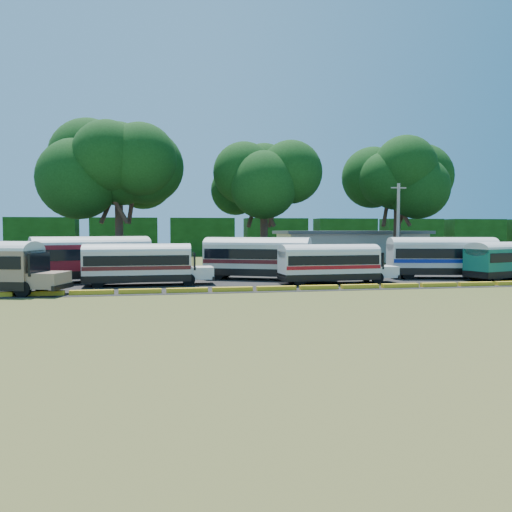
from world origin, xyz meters
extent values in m
plane|color=#45551C|center=(0.00, 0.00, 0.00)|extent=(160.00, 160.00, 0.00)
cube|color=black|center=(1.00, 12.00, 0.01)|extent=(64.00, 24.00, 0.02)
cube|color=yellow|center=(-13.50, 1.00, 0.15)|extent=(2.70, 0.45, 0.30)
cube|color=yellow|center=(-10.50, 1.00, 0.15)|extent=(2.70, 0.45, 0.30)
cube|color=yellow|center=(-7.50, 1.00, 0.15)|extent=(2.70, 0.45, 0.30)
cube|color=yellow|center=(-4.50, 1.00, 0.15)|extent=(2.70, 0.45, 0.30)
cube|color=yellow|center=(-1.50, 1.00, 0.15)|extent=(2.70, 0.45, 0.30)
cube|color=yellow|center=(1.50, 1.00, 0.15)|extent=(2.70, 0.45, 0.30)
cube|color=yellow|center=(4.50, 1.00, 0.15)|extent=(2.70, 0.45, 0.30)
cube|color=yellow|center=(7.50, 1.00, 0.15)|extent=(2.70, 0.45, 0.30)
cube|color=yellow|center=(10.50, 1.00, 0.15)|extent=(2.70, 0.45, 0.30)
cube|color=yellow|center=(13.50, 1.00, 0.15)|extent=(2.70, 0.45, 0.30)
cube|color=yellow|center=(16.50, 1.00, 0.15)|extent=(2.70, 0.45, 0.30)
cube|color=beige|center=(18.00, 30.00, 1.80)|extent=(18.00, 8.00, 3.60)
cube|color=#4F5056|center=(18.00, 30.00, 3.80)|extent=(19.00, 9.00, 0.40)
cube|color=black|center=(-24.00, 48.00, 3.00)|extent=(10.00, 4.00, 6.00)
cube|color=black|center=(-12.00, 48.00, 3.00)|extent=(10.00, 4.00, 6.00)
cube|color=black|center=(0.00, 48.00, 3.00)|extent=(10.00, 4.00, 6.00)
cube|color=black|center=(12.00, 48.00, 3.00)|extent=(10.00, 4.00, 6.00)
cube|color=black|center=(24.00, 48.00, 3.00)|extent=(10.00, 4.00, 6.00)
cube|color=black|center=(36.00, 48.00, 3.00)|extent=(10.00, 4.00, 6.00)
cube|color=black|center=(48.00, 48.00, 3.00)|extent=(10.00, 4.00, 6.00)
cylinder|color=black|center=(-14.47, 0.47, 0.51)|extent=(1.07, 0.57, 1.03)
cylinder|color=black|center=(-13.84, 2.57, 0.51)|extent=(1.07, 0.57, 1.03)
cube|color=#9A7861|center=(-13.07, 1.20, 0.98)|extent=(2.42, 2.69, 0.98)
cube|color=black|center=(-13.69, 1.38, 1.98)|extent=(0.82, 2.31, 1.41)
cube|color=black|center=(-12.23, 0.95, 0.56)|extent=(0.90, 2.46, 0.31)
cylinder|color=black|center=(-7.23, 9.54, 0.54)|extent=(1.12, 0.66, 1.09)
cylinder|color=black|center=(-8.04, 11.72, 0.54)|extent=(1.12, 0.66, 1.09)
cylinder|color=black|center=(-14.15, 6.96, 0.54)|extent=(1.12, 0.66, 1.09)
cylinder|color=black|center=(-14.96, 9.14, 0.54)|extent=(1.12, 0.66, 1.09)
cube|color=black|center=(-11.60, 9.15, 0.71)|extent=(9.29, 5.66, 0.60)
cube|color=maroon|center=(-11.60, 9.15, 1.99)|extent=(9.29, 5.66, 1.99)
cube|color=black|center=(-11.60, 9.15, 2.23)|extent=(8.98, 5.59, 0.83)
ellipsoid|color=silver|center=(-11.60, 9.15, 2.99)|extent=(9.29, 5.66, 1.22)
cube|color=maroon|center=(-6.52, 11.05, 1.03)|extent=(2.67, 2.92, 1.03)
cube|color=black|center=(-7.16, 10.81, 2.09)|extent=(1.03, 2.40, 1.49)
cube|color=black|center=(-5.65, 11.37, 0.60)|extent=(1.11, 2.56, 0.33)
cube|color=black|center=(-15.72, 7.61, 0.60)|extent=(1.11, 2.56, 0.33)
cylinder|color=black|center=(-4.22, 4.80, 0.47)|extent=(0.94, 0.28, 0.94)
cylinder|color=black|center=(-4.25, 6.80, 0.47)|extent=(0.94, 0.28, 0.94)
cylinder|color=black|center=(-10.58, 4.68, 0.47)|extent=(0.94, 0.28, 0.94)
cylinder|color=black|center=(-10.61, 6.68, 0.47)|extent=(0.94, 0.28, 0.94)
cube|color=black|center=(-7.88, 5.73, 0.61)|extent=(7.71, 2.48, 0.51)
cube|color=white|center=(-7.88, 5.73, 1.72)|extent=(7.71, 2.48, 1.71)
cube|color=black|center=(-7.88, 5.73, 1.92)|extent=(7.41, 2.53, 0.72)
cube|color=maroon|center=(-7.88, 5.73, 1.37)|extent=(7.64, 2.52, 0.28)
ellipsoid|color=silver|center=(-7.88, 5.73, 2.57)|extent=(7.71, 2.48, 1.05)
cube|color=white|center=(-3.21, 5.82, 0.89)|extent=(1.72, 2.09, 0.89)
cube|color=black|center=(-3.80, 5.81, 1.80)|extent=(0.18, 2.15, 1.28)
cube|color=black|center=(-2.41, 5.83, 0.51)|extent=(0.21, 2.29, 0.28)
cube|color=black|center=(-11.67, 5.66, 0.51)|extent=(0.21, 2.29, 0.28)
cylinder|color=black|center=(4.94, 5.91, 0.53)|extent=(1.09, 0.70, 1.06)
cylinder|color=black|center=(5.85, 7.98, 0.53)|extent=(1.09, 0.70, 1.06)
cylinder|color=black|center=(-1.64, 8.80, 0.53)|extent=(1.09, 0.70, 1.06)
cylinder|color=black|center=(-0.73, 10.87, 0.53)|extent=(1.09, 0.70, 1.06)
cube|color=black|center=(1.62, 8.60, 0.69)|extent=(9.00, 5.90, 0.58)
cube|color=beige|center=(1.62, 8.60, 1.94)|extent=(9.00, 5.90, 1.93)
cube|color=black|center=(1.62, 8.60, 2.17)|extent=(8.71, 5.82, 0.81)
cube|color=#4E1417|center=(1.62, 8.60, 1.55)|extent=(8.94, 5.91, 0.32)
ellipsoid|color=silver|center=(1.62, 8.60, 2.91)|extent=(9.00, 5.90, 1.19)
cube|color=beige|center=(6.46, 6.48, 1.00)|extent=(2.68, 2.89, 1.00)
cube|color=black|center=(5.85, 6.75, 2.04)|extent=(1.12, 2.29, 1.45)
cube|color=black|center=(7.28, 6.12, 0.58)|extent=(1.21, 2.45, 0.32)
cube|color=black|center=(-2.30, 10.32, 0.58)|extent=(1.21, 2.45, 0.32)
cylinder|color=black|center=(9.95, 3.53, 0.46)|extent=(0.92, 0.30, 0.91)
cylinder|color=black|center=(9.84, 5.48, 0.46)|extent=(0.92, 0.30, 0.91)
cylinder|color=black|center=(3.75, 3.21, 0.46)|extent=(0.92, 0.30, 0.91)
cylinder|color=black|center=(3.65, 5.16, 0.46)|extent=(0.92, 0.30, 0.91)
cube|color=black|center=(6.34, 4.32, 0.59)|extent=(7.59, 2.67, 0.50)
cube|color=silver|center=(6.34, 4.32, 1.67)|extent=(7.59, 2.67, 1.67)
cube|color=black|center=(6.34, 4.32, 1.87)|extent=(7.30, 2.71, 0.70)
cube|color=#A91017|center=(6.34, 4.32, 1.34)|extent=(7.52, 2.71, 0.27)
ellipsoid|color=silver|center=(6.34, 4.32, 2.51)|extent=(7.59, 2.67, 1.03)
cube|color=silver|center=(10.90, 4.56, 0.87)|extent=(1.75, 2.09, 0.87)
cube|color=black|center=(10.32, 4.53, 1.76)|extent=(0.25, 2.10, 1.25)
cube|color=black|center=(11.67, 4.60, 0.50)|extent=(0.28, 2.24, 0.27)
cube|color=black|center=(2.65, 4.12, 0.50)|extent=(0.28, 2.24, 0.27)
cylinder|color=black|center=(20.89, 4.80, 0.53)|extent=(1.09, 0.51, 1.06)
cylinder|color=black|center=(21.37, 7.01, 0.53)|extent=(1.09, 0.51, 1.06)
cylinder|color=black|center=(13.88, 6.32, 0.53)|extent=(1.09, 0.51, 1.06)
cylinder|color=black|center=(14.36, 8.53, 0.53)|extent=(1.09, 0.51, 1.06)
cube|color=black|center=(17.11, 6.78, 0.69)|extent=(9.01, 4.41, 0.58)
cube|color=silver|center=(17.11, 6.78, 1.94)|extent=(9.01, 4.41, 1.93)
cube|color=black|center=(17.11, 6.78, 2.17)|extent=(8.69, 4.40, 0.81)
cube|color=navy|center=(17.11, 6.78, 1.55)|extent=(8.94, 4.43, 0.32)
ellipsoid|color=silver|center=(17.11, 6.78, 2.90)|extent=(9.01, 4.41, 1.19)
cube|color=silver|center=(22.27, 5.66, 1.00)|extent=(2.35, 2.67, 1.00)
cube|color=black|center=(21.62, 5.80, 2.03)|extent=(0.67, 2.41, 1.45)
cube|color=black|center=(12.94, 7.68, 0.58)|extent=(0.73, 2.57, 0.32)
cylinder|color=black|center=(19.32, 2.62, 0.47)|extent=(0.98, 0.54, 0.95)
cylinder|color=black|center=(18.71, 4.56, 0.47)|extent=(0.98, 0.54, 0.95)
cube|color=black|center=(21.63, 4.42, 0.62)|extent=(8.13, 4.60, 0.52)
cube|color=#146852|center=(21.63, 4.42, 1.74)|extent=(8.13, 4.60, 1.74)
cube|color=black|center=(21.63, 4.42, 1.95)|extent=(7.85, 4.56, 0.73)
ellipsoid|color=silver|center=(21.63, 4.42, 2.61)|extent=(8.13, 4.60, 1.07)
cube|color=black|center=(17.97, 3.26, 0.52)|extent=(0.86, 2.27, 0.28)
cylinder|color=#3D281E|center=(-10.38, 19.92, 3.65)|extent=(0.80, 0.80, 7.31)
cylinder|color=#3D281E|center=(-9.16, 20.36, 6.79)|extent=(1.32, 2.65, 4.18)
cylinder|color=#3D281E|center=(-11.38, 20.75, 6.79)|extent=(2.05, 2.32, 4.18)
cylinder|color=#3D281E|center=(-10.61, 18.64, 6.79)|extent=(2.70, 0.90, 4.18)
ellipsoid|color=black|center=(-10.38, 19.92, 10.68)|extent=(11.30, 11.30, 8.28)
cylinder|color=#3D281E|center=(4.55, 20.44, 3.39)|extent=(0.80, 0.80, 6.78)
cylinder|color=#3D281E|center=(5.77, 20.88, 6.30)|extent=(1.27, 2.50, 3.89)
cylinder|color=#3D281E|center=(3.55, 21.27, 6.30)|extent=(1.94, 2.20, 3.89)
cylinder|color=#3D281E|center=(4.32, 19.16, 6.30)|extent=(2.54, 0.87, 3.89)
ellipsoid|color=black|center=(4.55, 20.44, 9.95)|extent=(9.06, 9.06, 6.64)
cylinder|color=#3D281E|center=(20.65, 22.18, 3.48)|extent=(0.80, 0.80, 6.95)
cylinder|color=#3D281E|center=(21.88, 22.63, 6.45)|extent=(1.29, 2.55, 3.98)
cylinder|color=#3D281E|center=(19.66, 23.02, 6.45)|extent=(1.98, 2.24, 3.98)
cylinder|color=#3D281E|center=(20.43, 20.90, 6.45)|extent=(2.59, 0.88, 3.98)
ellipsoid|color=black|center=(20.65, 22.18, 10.18)|extent=(10.29, 10.29, 7.55)
cylinder|color=gray|center=(17.15, 14.84, 4.38)|extent=(0.30, 0.30, 8.75)
cube|color=gray|center=(17.15, 14.84, 8.31)|extent=(1.60, 0.12, 0.12)
camera|label=1|loc=(-5.94, -31.81, 4.11)|focal=35.00mm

